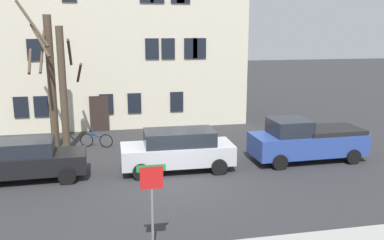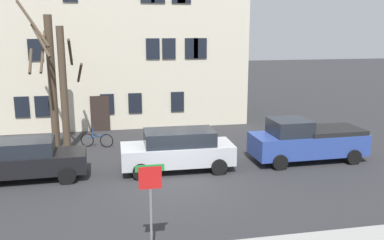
% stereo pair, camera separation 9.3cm
% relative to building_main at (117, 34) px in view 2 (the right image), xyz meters
% --- Properties ---
extents(ground_plane, '(120.00, 120.00, 0.00)m').
position_rel_building_main_xyz_m(ground_plane, '(1.80, -13.45, -5.62)').
color(ground_plane, '#2D2D30').
extents(building_main, '(16.24, 7.97, 11.11)m').
position_rel_building_main_xyz_m(building_main, '(0.00, 0.00, 0.00)').
color(building_main, beige).
rests_on(building_main, ground_plane).
extents(tree_bare_near, '(2.45, 2.43, 7.29)m').
position_rel_building_main_xyz_m(tree_bare_near, '(-3.47, -6.87, -2.08)').
color(tree_bare_near, '#4C3D2D').
rests_on(tree_bare_near, ground_plane).
extents(tree_bare_mid, '(2.37, 2.34, 6.19)m').
position_rel_building_main_xyz_m(tree_bare_mid, '(-2.88, -7.70, -2.36)').
color(tree_bare_mid, '#4C3D2D').
rests_on(tree_bare_mid, ground_plane).
extents(car_black_sedan, '(4.63, 2.04, 1.65)m').
position_rel_building_main_xyz_m(car_black_sedan, '(-4.03, -11.58, -4.79)').
color(car_black_sedan, black).
rests_on(car_black_sedan, ground_plane).
extents(car_silver_wagon, '(4.79, 2.11, 1.76)m').
position_rel_building_main_xyz_m(car_silver_wagon, '(2.09, -11.61, -4.70)').
color(car_silver_wagon, '#B7BABF').
rests_on(car_silver_wagon, ground_plane).
extents(pickup_truck_blue, '(5.24, 2.22, 1.98)m').
position_rel_building_main_xyz_m(pickup_truck_blue, '(8.10, -11.49, -4.66)').
color(pickup_truck_blue, '#2D4799').
rests_on(pickup_truck_blue, ground_plane).
extents(street_sign_pole, '(0.76, 0.07, 2.55)m').
position_rel_building_main_xyz_m(street_sign_pole, '(0.24, -18.34, -3.82)').
color(street_sign_pole, slate).
rests_on(street_sign_pole, ground_plane).
extents(bicycle_leaning, '(1.67, 0.63, 1.03)m').
position_rel_building_main_xyz_m(bicycle_leaning, '(-1.41, -7.29, -5.25)').
color(bicycle_leaning, black).
rests_on(bicycle_leaning, ground_plane).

